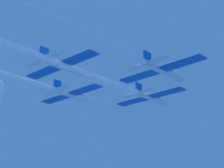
% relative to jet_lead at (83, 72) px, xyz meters
% --- Properties ---
extents(jet_lead, '(19.60, 74.36, 3.25)m').
position_rel_jet_lead_xyz_m(jet_lead, '(0.00, 0.00, 0.00)').
color(jet_lead, silver).
extents(jet_right_wing, '(19.60, 65.91, 3.25)m').
position_rel_jet_lead_xyz_m(jet_right_wing, '(13.53, -10.30, -0.65)').
color(jet_right_wing, silver).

